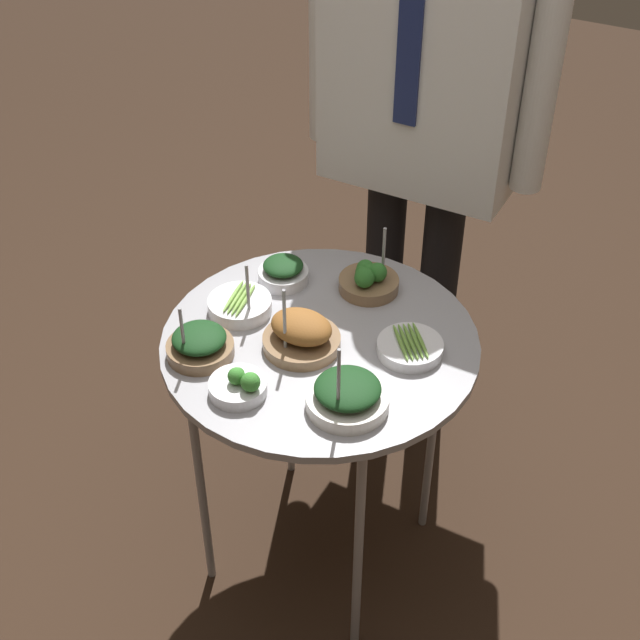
{
  "coord_description": "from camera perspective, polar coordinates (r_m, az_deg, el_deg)",
  "views": [
    {
      "loc": [
        0.67,
        -1.24,
        1.89
      ],
      "look_at": [
        0.0,
        0.0,
        0.75
      ],
      "focal_mm": 50.0,
      "sensor_mm": 36.0,
      "label": 1
    }
  ],
  "objects": [
    {
      "name": "serving_cart",
      "position": [
        1.88,
        0.0,
        -2.41
      ],
      "size": [
        0.66,
        0.66,
        0.7
      ],
      "color": "#939399",
      "rests_on": "ground_plane"
    },
    {
      "name": "waiter_figure",
      "position": [
        2.11,
        6.75,
        14.33
      ],
      "size": [
        0.6,
        0.22,
        1.62
      ],
      "color": "black",
      "rests_on": "ground_plane"
    },
    {
      "name": "ground_plane",
      "position": [
        2.36,
        0.0,
        -14.35
      ],
      "size": [
        8.0,
        8.0,
        0.0
      ],
      "primitive_type": "plane",
      "color": "black"
    },
    {
      "name": "bowl_asparagus_front_center",
      "position": [
        1.81,
        5.78,
        -1.73
      ],
      "size": [
        0.14,
        0.14,
        0.03
      ],
      "color": "silver",
      "rests_on": "serving_cart"
    },
    {
      "name": "bowl_spinach_near_rim",
      "position": [
        1.68,
        1.76,
        -4.84
      ],
      "size": [
        0.16,
        0.16,
        0.18
      ],
      "color": "silver",
      "rests_on": "serving_cart"
    },
    {
      "name": "bowl_spinach_center",
      "position": [
        1.81,
        -7.71,
        -1.55
      ],
      "size": [
        0.14,
        0.14,
        0.14
      ],
      "color": "brown",
      "rests_on": "serving_cart"
    },
    {
      "name": "bowl_broccoli_back_right",
      "position": [
        1.97,
        3.15,
        2.61
      ],
      "size": [
        0.13,
        0.13,
        0.15
      ],
      "color": "brown",
      "rests_on": "serving_cart"
    },
    {
      "name": "bowl_broccoli_mid_right",
      "position": [
        1.72,
        -5.19,
        -4.19
      ],
      "size": [
        0.11,
        0.11,
        0.07
      ],
      "color": "silver",
      "rests_on": "serving_cart"
    },
    {
      "name": "bowl_asparagus_front_left",
      "position": [
        1.92,
        -5.15,
        0.97
      ],
      "size": [
        0.14,
        0.14,
        0.14
      ],
      "color": "silver",
      "rests_on": "serving_cart"
    },
    {
      "name": "bowl_spinach_back_left",
      "position": [
        1.99,
        -2.36,
        3.1
      ],
      "size": [
        0.11,
        0.11,
        0.06
      ],
      "color": "silver",
      "rests_on": "serving_cart"
    },
    {
      "name": "bowl_roast_mid_left",
      "position": [
        1.81,
        -1.2,
        -0.89
      ],
      "size": [
        0.16,
        0.16,
        0.17
      ],
      "color": "brown",
      "rests_on": "serving_cart"
    }
  ]
}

